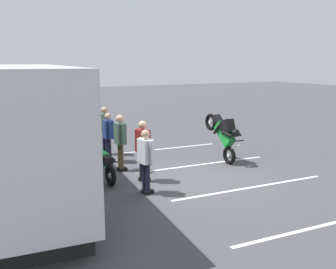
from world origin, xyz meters
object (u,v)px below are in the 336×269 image
object	(u,v)px
spectator_far_left	(146,156)
spectator_right	(108,133)
tour_bus	(15,128)
parked_motorcycle_silver	(101,163)
spectator_far_right	(105,126)
stunt_motorcycle	(224,133)
spectator_centre	(120,138)
spectator_left	(143,146)

from	to	relation	value
spectator_far_left	spectator_right	bearing A→B (deg)	-1.27
tour_bus	parked_motorcycle_silver	world-z (taller)	tour_bus
spectator_far_left	parked_motorcycle_silver	distance (m)	1.90
spectator_far_right	stunt_motorcycle	size ratio (longest dim) A/B	0.87
tour_bus	spectator_right	xyz separation A→B (m)	(1.44, -2.96, -0.66)
stunt_motorcycle	spectator_far_left	bearing A→B (deg)	115.38
tour_bus	spectator_centre	distance (m)	3.04
spectator_right	parked_motorcycle_silver	distance (m)	1.94
spectator_centre	spectator_far_right	distance (m)	2.20
spectator_left	spectator_centre	world-z (taller)	spectator_centre
spectator_centre	spectator_far_right	size ratio (longest dim) A/B	1.00
spectator_far_right	spectator_right	bearing A→B (deg)	169.71
spectator_far_left	stunt_motorcycle	xyz separation A→B (m)	(1.68, -3.55, 0.01)
stunt_motorcycle	spectator_right	bearing A→B (deg)	63.55
stunt_motorcycle	spectator_far_right	bearing A→B (deg)	50.15
parked_motorcycle_silver	stunt_motorcycle	bearing A→B (deg)	-90.23
spectator_left	spectator_centre	bearing A→B (deg)	10.23
spectator_far_right	tour_bus	bearing A→B (deg)	128.03
spectator_right	spectator_far_left	bearing A→B (deg)	178.73
spectator_centre	stunt_motorcycle	distance (m)	3.50
tour_bus	spectator_right	world-z (taller)	tour_bus
parked_motorcycle_silver	spectator_centre	bearing A→B (deg)	-55.57
spectator_right	stunt_motorcycle	xyz separation A→B (m)	(-1.73, -3.47, 0.02)
spectator_right	spectator_far_right	world-z (taller)	spectator_far_right
spectator_centre	spectator_right	distance (m)	1.18
tour_bus	spectator_far_left	bearing A→B (deg)	-124.26
tour_bus	spectator_right	size ratio (longest dim) A/B	5.74
spectator_far_left	spectator_centre	world-z (taller)	spectator_centre
spectator_centre	spectator_left	bearing A→B (deg)	-169.77
parked_motorcycle_silver	stunt_motorcycle	xyz separation A→B (m)	(-0.02, -4.23, 0.52)
tour_bus	spectator_centre	size ratio (longest dim) A/B	5.45
spectator_far_left	parked_motorcycle_silver	world-z (taller)	spectator_far_left
spectator_right	stunt_motorcycle	distance (m)	3.88
tour_bus	spectator_centre	bearing A→B (deg)	-84.93
spectator_far_left	parked_motorcycle_silver	size ratio (longest dim) A/B	0.82
tour_bus	spectator_far_right	distance (m)	4.04
spectator_centre	spectator_right	size ratio (longest dim) A/B	1.05
spectator_far_right	spectator_far_left	bearing A→B (deg)	176.64
spectator_far_right	stunt_motorcycle	world-z (taller)	spectator_far_right
spectator_centre	spectator_far_right	world-z (taller)	spectator_centre
spectator_centre	stunt_motorcycle	size ratio (longest dim) A/B	0.87
spectator_far_left	spectator_far_right	xyz separation A→B (m)	(4.43, -0.26, 0.05)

